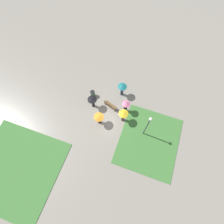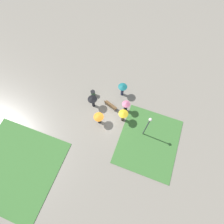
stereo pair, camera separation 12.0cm
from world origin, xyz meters
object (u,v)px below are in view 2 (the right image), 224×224
Objects in this scene: lamp_post at (147,125)px; crowd_person_black at (93,100)px; crowd_person_teal at (123,88)px; crowd_person_orange at (99,118)px; crowd_person_pink at (126,106)px; crowd_person_yellow at (123,115)px; trash_bin at (93,93)px; park_bench at (110,105)px.

crowd_person_black is at bearing -11.55° from lamp_post.
crowd_person_orange is (1.20, 4.36, -0.14)m from crowd_person_teal.
crowd_person_teal is 0.98× the size of crowd_person_pink.
lamp_post is 2.27× the size of crowd_person_yellow.
crowd_person_yellow is 1.03× the size of crowd_person_black.
trash_bin is 4.45m from crowd_person_pink.
lamp_post is 3.15m from crowd_person_yellow.
trash_bin is 3.74m from crowd_person_orange.
crowd_person_orange is (-2.04, 3.01, 0.84)m from trash_bin.
lamp_post reaches higher than crowd_person_black.
park_bench is 2.68m from trash_bin.
crowd_person_teal is (-3.25, -1.35, 0.98)m from trash_bin.
park_bench is 0.86× the size of crowd_person_yellow.
crowd_person_pink reaches higher than crowd_person_black.
crowd_person_teal is 2.25m from crowd_person_pink.
crowd_person_teal is (3.83, -3.99, -1.43)m from lamp_post.
crowd_person_yellow reaches higher than crowd_person_orange.
crowd_person_pink is (-3.72, -0.69, -0.14)m from crowd_person_black.
park_bench is at bearing -22.02° from lamp_post.
lamp_post is 5.29m from crowd_person_orange.
crowd_person_pink reaches higher than trash_bin.
crowd_person_pink is (2.75, -2.01, -1.57)m from lamp_post.
crowd_person_teal reaches higher than crowd_person_black.
crowd_person_black is (6.47, -1.32, -1.42)m from lamp_post.
crowd_person_orange is (-1.44, 1.69, -0.14)m from crowd_person_black.
lamp_post is at bearing 159.55° from trash_bin.
crowd_person_teal is 1.11× the size of crowd_person_orange.
crowd_person_pink is at bearing -133.46° from crowd_person_teal.
crowd_person_yellow is at bearing 170.09° from park_bench.
crowd_person_pink is (-1.78, -0.18, 0.80)m from park_bench.
crowd_person_yellow is at bearing -176.14° from crowd_person_orange.
crowd_person_pink is at bearing -75.23° from crowd_person_black.
park_bench is at bearing 179.98° from crowd_person_teal.
crowd_person_black is at bearing 33.76° from park_bench.
crowd_person_black is 1.08× the size of crowd_person_orange.
park_bench is 0.87× the size of crowd_person_teal.
lamp_post reaches higher than crowd_person_teal.
park_bench is 2.32m from crowd_person_yellow.
trash_bin is (7.08, -2.64, -2.41)m from lamp_post.
lamp_post is at bearing -98.33° from crowd_person_yellow.
crowd_person_teal is at bearing 120.58° from crowd_person_pink.
crowd_person_orange is at bearing 124.53° from crowd_person_yellow.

